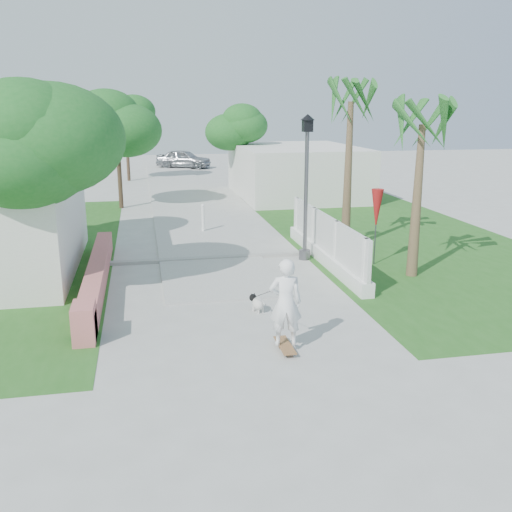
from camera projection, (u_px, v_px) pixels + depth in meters
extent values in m
plane|color=#B7B7B2|center=(245.00, 333.00, 12.17)|extent=(90.00, 90.00, 0.00)
cube|color=#B7B7B2|center=(180.00, 193.00, 31.10)|extent=(3.20, 36.00, 0.06)
cube|color=#999993|center=(211.00, 258.00, 17.84)|extent=(6.50, 0.25, 0.10)
cube|color=#255C1D|center=(393.00, 236.00, 21.07)|extent=(8.00, 20.00, 0.01)
cube|color=#CF6A6C|center=(97.00, 275.00, 15.25)|extent=(0.45, 8.00, 0.60)
cube|color=#CF6A6C|center=(84.00, 323.00, 11.63)|extent=(0.45, 0.80, 0.80)
cube|color=white|center=(325.00, 256.00, 17.50)|extent=(0.35, 7.00, 0.40)
cube|color=white|center=(326.00, 232.00, 17.30)|extent=(0.10, 7.00, 1.10)
cube|color=white|center=(365.00, 267.00, 14.32)|extent=(0.14, 0.14, 1.50)
cube|color=white|center=(336.00, 247.00, 16.41)|extent=(0.14, 0.14, 1.50)
cube|color=white|center=(314.00, 230.00, 18.49)|extent=(0.14, 0.14, 1.50)
cube|color=white|center=(297.00, 219.00, 20.38)|extent=(0.14, 0.14, 1.50)
cube|color=silver|center=(296.00, 171.00, 30.02)|extent=(6.00, 8.00, 2.60)
cylinder|color=#59595E|center=(305.00, 254.00, 17.89)|extent=(0.36, 0.36, 0.30)
cylinder|color=#59595E|center=(306.00, 196.00, 17.41)|extent=(0.12, 0.12, 4.00)
cube|color=black|center=(307.00, 126.00, 16.87)|extent=(0.28, 0.28, 0.35)
cone|color=black|center=(308.00, 117.00, 16.80)|extent=(0.44, 0.44, 0.18)
cylinder|color=white|center=(203.00, 219.00, 21.55)|extent=(0.12, 0.12, 1.00)
sphere|color=white|center=(203.00, 206.00, 21.41)|extent=(0.14, 0.14, 0.14)
cylinder|color=#59595E|center=(375.00, 232.00, 17.08)|extent=(0.04, 0.04, 2.00)
cone|color=red|center=(377.00, 209.00, 16.90)|extent=(0.36, 0.36, 1.20)
cylinder|color=#4C3826|center=(38.00, 225.00, 13.66)|extent=(0.20, 0.20, 3.85)
ellipsoid|color=#1B6020|center=(31.00, 155.00, 13.23)|extent=(3.60, 3.60, 2.70)
ellipsoid|color=#1B6020|center=(37.00, 140.00, 12.99)|extent=(3.06, 3.06, 2.30)
ellipsoid|color=#1B6020|center=(20.00, 124.00, 13.20)|extent=(2.70, 2.70, 2.02)
cylinder|color=#4C3826|center=(34.00, 197.00, 18.72)|extent=(0.20, 0.20, 3.50)
ellipsoid|color=#1B6020|center=(30.00, 151.00, 18.33)|extent=(3.20, 3.20, 2.40)
ellipsoid|color=#1B6020|center=(34.00, 141.00, 18.09)|extent=(2.72, 2.72, 2.05)
ellipsoid|color=#1B6020|center=(22.00, 129.00, 18.31)|extent=(2.40, 2.40, 1.79)
cylinder|color=#4C3826|center=(119.00, 167.00, 26.26)|extent=(0.20, 0.20, 3.85)
ellipsoid|color=#1B6020|center=(117.00, 130.00, 25.83)|extent=(3.40, 3.40, 2.55)
ellipsoid|color=#1B6020|center=(121.00, 122.00, 25.59)|extent=(2.89, 2.89, 2.18)
ellipsoid|color=#1B6020|center=(111.00, 114.00, 25.80)|extent=(2.55, 2.55, 1.90)
cylinder|color=#4C3826|center=(237.00, 160.00, 31.27)|extent=(0.20, 0.20, 3.50)
ellipsoid|color=#1B6020|center=(237.00, 132.00, 30.88)|extent=(3.00, 3.00, 2.25)
ellipsoid|color=#1B6020|center=(241.00, 126.00, 30.64)|extent=(2.55, 2.55, 1.92)
ellipsoid|color=#1B6020|center=(233.00, 119.00, 30.85)|extent=(2.25, 2.25, 1.68)
cylinder|color=#4C3826|center=(127.00, 150.00, 35.77)|extent=(0.20, 0.20, 3.85)
ellipsoid|color=#1B6020|center=(126.00, 123.00, 35.34)|extent=(3.20, 3.20, 2.40)
ellipsoid|color=#1B6020|center=(129.00, 117.00, 35.10)|extent=(2.72, 2.72, 2.05)
ellipsoid|color=#1B6020|center=(122.00, 111.00, 35.31)|extent=(2.40, 2.40, 1.79)
cone|color=brown|center=(348.00, 178.00, 18.58)|extent=(0.32, 0.32, 4.80)
cone|color=brown|center=(417.00, 202.00, 15.68)|extent=(0.32, 0.32, 4.20)
cube|color=olive|center=(285.00, 345.00, 11.29)|extent=(0.39, 0.94, 0.02)
imported|color=white|center=(285.00, 303.00, 11.06)|extent=(0.70, 0.51, 1.76)
cylinder|color=gray|center=(285.00, 355.00, 10.98)|extent=(0.03, 0.07, 0.07)
cylinder|color=gray|center=(293.00, 355.00, 11.01)|extent=(0.03, 0.07, 0.07)
cylinder|color=gray|center=(277.00, 342.00, 11.60)|extent=(0.03, 0.07, 0.07)
cylinder|color=gray|center=(285.00, 341.00, 11.63)|extent=(0.03, 0.07, 0.07)
ellipsoid|color=silver|center=(258.00, 303.00, 13.33)|extent=(0.42, 0.51, 0.28)
sphere|color=black|center=(253.00, 298.00, 13.47)|extent=(0.18, 0.18, 0.18)
sphere|color=silver|center=(251.00, 298.00, 13.54)|extent=(0.08, 0.08, 0.08)
cone|color=black|center=(252.00, 295.00, 13.42)|extent=(0.05, 0.05, 0.06)
cone|color=black|center=(254.00, 294.00, 13.47)|extent=(0.05, 0.05, 0.06)
cylinder|color=silver|center=(253.00, 309.00, 13.41)|extent=(0.04, 0.04, 0.13)
cylinder|color=silver|center=(258.00, 308.00, 13.48)|extent=(0.04, 0.04, 0.13)
cylinder|color=silver|center=(259.00, 311.00, 13.25)|extent=(0.04, 0.04, 0.13)
cylinder|color=silver|center=(263.00, 310.00, 13.32)|extent=(0.04, 0.04, 0.13)
cylinder|color=silver|center=(263.00, 303.00, 13.14)|extent=(0.07, 0.11, 0.11)
imported|color=#A3A7AB|center=(184.00, 159.00, 43.19)|extent=(4.42, 3.09, 1.40)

